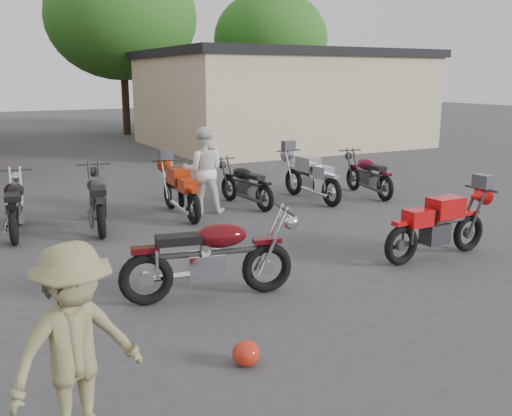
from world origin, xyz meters
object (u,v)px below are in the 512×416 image
helmet (246,353)px  person_light (203,170)px  person_tan (76,349)px  row_bike_6 (311,175)px  sportbike (439,222)px  row_bike_7 (368,172)px  row_bike_2 (15,202)px  row_bike_3 (98,196)px  row_bike_5 (245,182)px  vintage_motorcycle (211,252)px  row_bike_4 (180,188)px

helmet → person_light: size_ratio=0.16×
person_tan → row_bike_6: (6.46, 6.65, -0.22)m
sportbike → row_bike_7: sportbike is taller
row_bike_2 → row_bike_3: row_bike_3 is taller
row_bike_3 → row_bike_7: (6.35, 0.02, -0.05)m
row_bike_3 → row_bike_5: size_ratio=1.14×
vintage_motorcycle → row_bike_5: (2.80, 4.56, -0.09)m
sportbike → person_light: bearing=113.1°
row_bike_2 → row_bike_5: size_ratio=1.09×
vintage_motorcycle → person_light: 4.75m
sportbike → row_bike_5: bearing=100.8°
vintage_motorcycle → helmet: 1.87m
helmet → row_bike_3: bearing=90.5°
person_tan → row_bike_5: size_ratio=0.89×
vintage_motorcycle → row_bike_3: bearing=108.0°
sportbike → row_bike_6: 4.52m
row_bike_3 → helmet: bearing=-169.9°
row_bike_4 → person_light: bearing=-83.5°
person_light → row_bike_3: person_light is taller
vintage_motorcycle → row_bike_3: 4.21m
vintage_motorcycle → person_tan: person_tan is taller
person_tan → row_bike_6: size_ratio=0.80×
sportbike → row_bike_3: bearing=133.6°
row_bike_7 → row_bike_5: bearing=90.1°
row_bike_5 → person_light: bearing=90.6°
sportbike → row_bike_5: (-0.98, 4.68, -0.04)m
person_light → row_bike_3: 2.25m
vintage_motorcycle → row_bike_5: size_ratio=1.17×
helmet → row_bike_4: bearing=75.0°
sportbike → person_light: size_ratio=1.11×
row_bike_3 → vintage_motorcycle: bearing=-164.1°
row_bike_2 → row_bike_7: size_ratio=1.06×
helmet → person_tan: size_ratio=0.17×
sportbike → helmet: bearing=-159.6°
vintage_motorcycle → row_bike_7: bearing=47.2°
vintage_motorcycle → row_bike_2: 4.83m
helmet → row_bike_7: size_ratio=0.15×
row_bike_2 → person_light: bearing=-82.6°
row_bike_2 → row_bike_4: row_bike_2 is taller
helmet → person_tan: bearing=-162.5°
sportbike → helmet: 4.52m
sportbike → row_bike_4: bearing=118.7°
helmet → row_bike_3: size_ratio=0.13×
row_bike_6 → row_bike_5: bearing=80.7°
row_bike_4 → row_bike_7: 4.66m
row_bike_2 → row_bike_5: (4.67, 0.11, -0.05)m
row_bike_2 → row_bike_5: row_bike_2 is taller
person_light → person_tan: size_ratio=1.09×
row_bike_6 → row_bike_7: (1.51, -0.16, -0.04)m
helmet → person_light: person_light is taller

